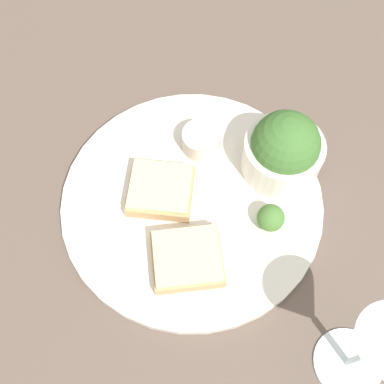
% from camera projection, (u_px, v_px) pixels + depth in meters
% --- Properties ---
extents(ground_plane, '(4.00, 4.00, 0.00)m').
position_uv_depth(ground_plane, '(192.00, 203.00, 0.64)').
color(ground_plane, brown).
extents(dinner_plate, '(0.34, 0.34, 0.01)m').
position_uv_depth(dinner_plate, '(192.00, 201.00, 0.64)').
color(dinner_plate, silver).
rests_on(dinner_plate, ground_plane).
extents(salad_bowl, '(0.10, 0.10, 0.10)m').
position_uv_depth(salad_bowl, '(284.00, 150.00, 0.62)').
color(salad_bowl, silver).
rests_on(salad_bowl, dinner_plate).
extents(sauce_ramekin, '(0.05, 0.05, 0.03)m').
position_uv_depth(sauce_ramekin, '(201.00, 140.00, 0.65)').
color(sauce_ramekin, beige).
rests_on(sauce_ramekin, dinner_plate).
extents(cheese_toast_near, '(0.10, 0.10, 0.03)m').
position_uv_depth(cheese_toast_near, '(161.00, 190.00, 0.62)').
color(cheese_toast_near, tan).
rests_on(cheese_toast_near, dinner_plate).
extents(cheese_toast_far, '(0.11, 0.11, 0.03)m').
position_uv_depth(cheese_toast_far, '(187.00, 259.00, 0.58)').
color(cheese_toast_far, tan).
rests_on(cheese_toast_far, dinner_plate).
extents(wine_glass, '(0.08, 0.08, 0.15)m').
position_uv_depth(wine_glass, '(378.00, 349.00, 0.46)').
color(wine_glass, silver).
rests_on(wine_glass, ground_plane).
extents(garnish, '(0.04, 0.04, 0.04)m').
position_uv_depth(garnish, '(271.00, 218.00, 0.60)').
color(garnish, '#477533').
rests_on(garnish, dinner_plate).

